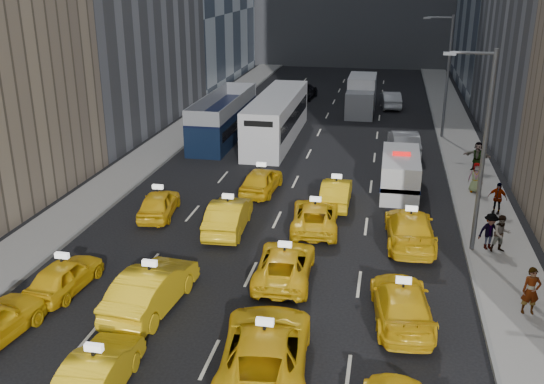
{
  "coord_description": "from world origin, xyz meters",
  "views": [
    {
      "loc": [
        5.18,
        -13.98,
        11.93
      ],
      "look_at": [
        0.01,
        12.62,
        2.0
      ],
      "focal_mm": 40.0,
      "sensor_mm": 36.0,
      "label": 1
    }
  ],
  "objects": [
    {
      "name": "sidewalk_west",
      "position": [
        -10.5,
        25.0,
        0.07
      ],
      "size": [
        3.0,
        90.0,
        0.15
      ],
      "primitive_type": "cube",
      "color": "gray",
      "rests_on": "ground"
    },
    {
      "name": "sidewalk_east",
      "position": [
        10.5,
        25.0,
        0.07
      ],
      "size": [
        3.0,
        90.0,
        0.15
      ],
      "primitive_type": "cube",
      "color": "gray",
      "rests_on": "ground"
    },
    {
      "name": "curb_west",
      "position": [
        -9.05,
        25.0,
        0.09
      ],
      "size": [
        0.15,
        90.0,
        0.18
      ],
      "primitive_type": "cube",
      "color": "slate",
      "rests_on": "ground"
    },
    {
      "name": "curb_east",
      "position": [
        9.05,
        25.0,
        0.09
      ],
      "size": [
        0.15,
        90.0,
        0.18
      ],
      "primitive_type": "cube",
      "color": "slate",
      "rests_on": "ground"
    },
    {
      "name": "streetlight_near",
      "position": [
        9.18,
        12.0,
        4.92
      ],
      "size": [
        2.15,
        0.22,
        9.0
      ],
      "color": "#595B60",
      "rests_on": "ground"
    },
    {
      "name": "streetlight_far",
      "position": [
        9.18,
        32.0,
        4.92
      ],
      "size": [
        2.15,
        0.22,
        9.0
      ],
      "color": "#595B60",
      "rests_on": "ground"
    },
    {
      "name": "taxi_5",
      "position": [
        -2.76,
        -0.29,
        0.71
      ],
      "size": [
        1.69,
        4.35,
        1.41
      ],
      "primitive_type": "imported",
      "rotation": [
        0.0,
        0.0,
        3.19
      ],
      "color": "yellow",
      "rests_on": "ground"
    },
    {
      "name": "taxi_6",
      "position": [
        1.92,
        1.66,
        0.82
      ],
      "size": [
        3.31,
        6.13,
        1.63
      ],
      "primitive_type": "imported",
      "rotation": [
        0.0,
        0.0,
        3.25
      ],
      "color": "yellow",
      "rests_on": "ground"
    },
    {
      "name": "taxi_8",
      "position": [
        -6.87,
        5.26,
        0.66
      ],
      "size": [
        1.84,
        3.98,
        1.32
      ],
      "primitive_type": "imported",
      "rotation": [
        0.0,
        0.0,
        3.07
      ],
      "color": "yellow",
      "rests_on": "ground"
    },
    {
      "name": "taxi_9",
      "position": [
        -3.01,
        4.69,
        0.83
      ],
      "size": [
        2.21,
        5.15,
        1.65
      ],
      "primitive_type": "imported",
      "rotation": [
        0.0,
        0.0,
        3.05
      ],
      "color": "yellow",
      "rests_on": "ground"
    },
    {
      "name": "taxi_10",
      "position": [
        1.46,
        7.91,
        0.66
      ],
      "size": [
        2.41,
        4.86,
        1.32
      ],
      "primitive_type": "imported",
      "rotation": [
        0.0,
        0.0,
        3.19
      ],
      "color": "yellow",
      "rests_on": "ground"
    },
    {
      "name": "taxi_11",
      "position": [
        6.13,
        5.56,
        0.71
      ],
      "size": [
        2.52,
        5.09,
        1.42
      ],
      "primitive_type": "imported",
      "rotation": [
        0.0,
        0.0,
        3.25
      ],
      "color": "yellow",
      "rests_on": "ground"
    },
    {
      "name": "taxi_12",
      "position": [
        -6.06,
        13.36,
        0.68
      ],
      "size": [
        2.15,
        4.2,
        1.37
      ],
      "primitive_type": "imported",
      "rotation": [
        0.0,
        0.0,
        3.28
      ],
      "color": "yellow",
      "rests_on": "ground"
    },
    {
      "name": "taxi_13",
      "position": [
        -2.07,
        12.24,
        0.78
      ],
      "size": [
        1.92,
        4.81,
        1.56
      ],
      "primitive_type": "imported",
      "rotation": [
        0.0,
        0.0,
        3.2
      ],
      "color": "yellow",
      "rests_on": "ground"
    },
    {
      "name": "taxi_14",
      "position": [
        2.03,
        13.26,
        0.66
      ],
      "size": [
        2.59,
        4.93,
        1.32
      ],
      "primitive_type": "imported",
      "rotation": [
        0.0,
        0.0,
        3.23
      ],
      "color": "yellow",
      "rests_on": "ground"
    },
    {
      "name": "taxi_15",
      "position": [
        6.54,
        12.36,
        0.76
      ],
      "size": [
        2.42,
        5.37,
        1.53
      ],
      "primitive_type": "imported",
      "rotation": [
        0.0,
        0.0,
        3.19
      ],
      "color": "yellow",
      "rests_on": "ground"
    },
    {
      "name": "taxi_16",
      "position": [
        -1.61,
        17.81,
        0.73
      ],
      "size": [
        2.01,
        4.37,
        1.45
      ],
      "primitive_type": "imported",
      "rotation": [
        0.0,
        0.0,
        3.07
      ],
      "color": "yellow",
      "rests_on": "ground"
    },
    {
      "name": "taxi_17",
      "position": [
        2.74,
        16.67,
        0.7
      ],
      "size": [
        1.52,
        4.28,
        1.41
      ],
      "primitive_type": "imported",
      "rotation": [
        0.0,
        0.0,
        3.15
      ],
      "color": "yellow",
      "rests_on": "ground"
    },
    {
      "name": "nypd_van",
      "position": [
        6.1,
        19.47,
        1.05
      ],
      "size": [
        2.36,
        5.52,
        2.33
      ],
      "rotation": [
        0.0,
        0.0,
        0.05
      ],
      "color": "silver",
      "rests_on": "ground"
    },
    {
      "name": "double_decker",
      "position": [
        -6.84,
        28.87,
        1.6
      ],
      "size": [
        3.94,
        11.32,
        3.22
      ],
      "rotation": [
        0.0,
        0.0,
        0.13
      ],
      "color": "black",
      "rests_on": "ground"
    },
    {
      "name": "city_bus",
      "position": [
        -2.86,
        29.27,
        1.66
      ],
      "size": [
        3.48,
        13.12,
        3.35
      ],
      "rotation": [
        0.0,
        0.0,
        -0.06
      ],
      "color": "silver",
      "rests_on": "ground"
    },
    {
      "name": "box_truck",
      "position": [
        2.79,
        39.71,
        1.55
      ],
      "size": [
        3.11,
        7.13,
        3.16
      ],
      "rotation": [
        0.0,
        0.0,
        -0.11
      ],
      "color": "white",
      "rests_on": "ground"
    },
    {
      "name": "misc_car_0",
      "position": [
        6.4,
        27.23,
        0.83
      ],
      "size": [
        2.31,
        5.2,
        1.66
      ],
      "primitive_type": "imported",
      "rotation": [
        0.0,
        0.0,
        3.26
      ],
      "color": "#9EA0A5",
      "rests_on": "ground"
    },
    {
      "name": "misc_car_1",
      "position": [
        -5.42,
        38.68,
        0.68
      ],
      "size": [
        2.72,
        5.06,
        1.35
      ],
      "primitive_type": "imported",
      "rotation": [
        0.0,
        0.0,
        3.04
      ],
      "color": "black",
      "rests_on": "ground"
    },
    {
      "name": "misc_car_2",
      "position": [
        2.63,
        44.3,
        0.84
      ],
      "size": [
        2.55,
        5.86,
        1.68
      ],
      "primitive_type": "imported",
      "rotation": [
        0.0,
        0.0,
        3.11
      ],
      "color": "gray",
      "rests_on": "ground"
    },
    {
      "name": "misc_car_3",
      "position": [
        -3.05,
        45.01,
        0.79
      ],
      "size": [
        2.42,
        4.86,
        1.59
      ],
      "primitive_type": "imported",
      "rotation": [
        0.0,
        0.0,
        3.02
      ],
      "color": "black",
      "rests_on": "ground"
    },
    {
      "name": "misc_car_4",
      "position": [
        5.36,
        42.36,
        0.76
      ],
      "size": [
        2.12,
        4.75,
        1.52
      ],
      "primitive_type": "imported",
      "rotation": [
        0.0,
        0.0,
        3.26
      ],
      "color": "#B3B7BC",
      "rests_on": "ground"
    },
    {
      "name": "pedestrian_0",
      "position": [
        10.69,
        6.74,
        1.05
      ],
      "size": [
        0.7,
        0.5,
        1.81
      ],
      "primitive_type": "imported",
      "rotation": [
        0.0,
        0.0,
        0.11
      ],
      "color": "gray",
      "rests_on": "sidewalk_east"
    },
    {
      "name": "pedestrian_1",
      "position": [
        10.46,
        11.94,
        1.01
      ],
      "size": [
        0.93,
        0.67,
        1.72
      ],
      "primitive_type": "imported",
      "rotation": [
        0.0,
        0.0,
        0.27
      ],
      "color": "gray",
      "rests_on": "sidewalk_east"
    },
    {
      "name": "pedestrian_2",
      "position": [
        10.01,
        12.15,
        1.0
      ],
      "size": [
        1.19,
        0.82,
        1.7
      ],
      "primitive_type": "imported",
      "rotation": [
        0.0,
        0.0,
        0.37
      ],
      "color": "gray",
      "rests_on": "sidewalk_east"
    },
    {
      "name": "pedestrian_3",
      "position": [
        10.99,
        16.7,
        0.98
      ],
      "size": [
        1.06,
        0.8,
        1.65
      ],
      "primitive_type": "imported",
      "rotation": [
        0.0,
        0.0,
        -0.42
      ],
      "color": "gray",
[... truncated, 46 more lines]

